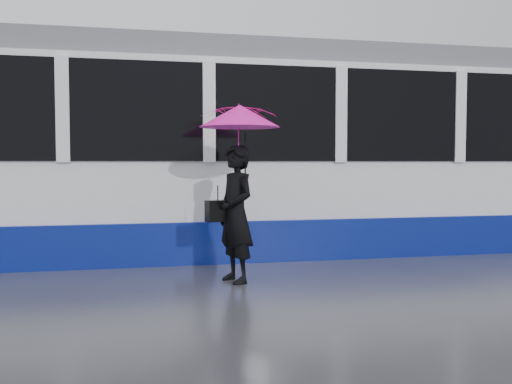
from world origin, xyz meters
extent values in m
plane|color=#2F2F35|center=(0.00, 0.00, 0.00)|extent=(90.00, 90.00, 0.00)
cube|color=#3F3D38|center=(0.00, 1.78, 0.01)|extent=(34.00, 0.07, 0.02)
cube|color=#3F3D38|center=(0.00, 3.22, 0.01)|extent=(34.00, 0.07, 0.02)
cube|color=white|center=(0.46, 2.50, 1.52)|extent=(24.00, 2.40, 2.95)
cube|color=navy|center=(0.46, 2.50, 0.31)|extent=(24.00, 2.56, 0.62)
cube|color=black|center=(0.46, 2.50, 2.20)|extent=(23.00, 2.48, 1.40)
cube|color=slate|center=(0.46, 2.50, 3.17)|extent=(23.60, 2.20, 0.35)
imported|color=black|center=(0.12, 0.00, 0.85)|extent=(0.59, 0.72, 1.69)
imported|color=#F11490|center=(0.17, 0.00, 1.78)|extent=(1.19, 1.20, 0.85)
cone|color=#F11490|center=(0.17, 0.00, 2.05)|extent=(1.28, 1.28, 0.27)
cylinder|color=black|center=(0.17, 0.00, 2.21)|extent=(0.01, 0.01, 0.06)
cylinder|color=black|center=(0.24, 0.02, 1.47)|extent=(0.02, 0.02, 0.74)
cube|color=black|center=(-0.10, 0.02, 0.89)|extent=(0.33, 0.23, 0.26)
cylinder|color=black|center=(-0.10, 0.02, 1.11)|extent=(0.01, 0.01, 0.18)
camera|label=1|loc=(-1.15, -6.88, 1.48)|focal=40.00mm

